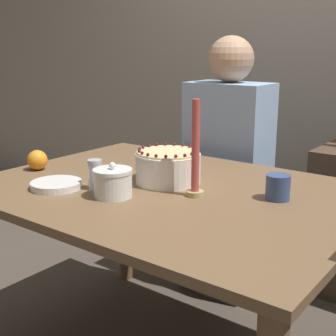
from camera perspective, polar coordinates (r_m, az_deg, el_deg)
name	(u,v)px	position (r m, az deg, el deg)	size (l,w,h in m)	color
wall_behind	(318,35)	(2.86, 17.80, 15.18)	(8.00, 0.05, 2.60)	#ADA393
dining_table	(168,216)	(1.73, -0.06, -5.84)	(1.37, 1.02, 0.74)	brown
cake	(168,167)	(1.74, 0.00, 0.13)	(0.24, 0.24, 0.13)	white
sugar_bowl	(113,183)	(1.59, -6.74, -1.79)	(0.13, 0.13, 0.12)	white
sugar_shaker	(95,174)	(1.68, -8.87, -0.77)	(0.05, 0.05, 0.11)	white
plate_stack	(56,185)	(1.73, -13.46, -2.00)	(0.18, 0.18, 0.02)	white
candle	(195,157)	(1.57, 3.37, 1.40)	(0.06, 0.06, 0.33)	tan
cup	(278,187)	(1.59, 13.25, -2.30)	(0.08, 0.08, 0.09)	#384C7F
orange_fruit_0	(153,155)	(2.05, -1.88, 1.60)	(0.07, 0.07, 0.07)	orange
orange_fruit_1	(37,160)	(2.00, -15.64, 0.95)	(0.08, 0.08, 0.08)	orange
person_man_blue_shirt	(227,182)	(2.39, 7.20, -1.76)	(0.40, 0.34, 1.29)	#595960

